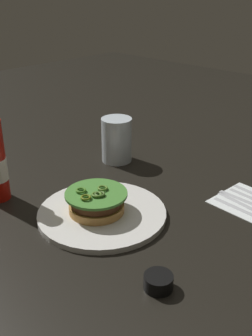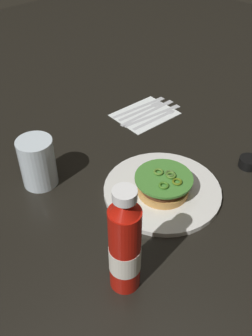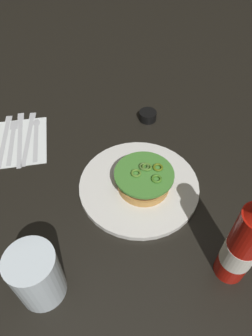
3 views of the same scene
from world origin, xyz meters
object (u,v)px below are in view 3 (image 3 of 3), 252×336
at_px(burger_sandwich, 144,179).
at_px(table_knife, 29,133).
at_px(napkin, 20,141).
at_px(ketchup_bottle, 244,244).
at_px(steak_knife, 5,136).
at_px(condiment_cup, 148,116).
at_px(dinner_plate, 139,186).
at_px(fork_utensil, 12,137).
at_px(water_glass, 37,276).
at_px(spoon_utensil, 36,132).
at_px(butter_knife, 20,134).

bearing_deg(burger_sandwich, table_knife, 44.99).
bearing_deg(table_knife, napkin, 134.84).
height_order(ketchup_bottle, steak_knife, ketchup_bottle).
height_order(napkin, steak_knife, steak_knife).
bearing_deg(condiment_cup, dinner_plate, 159.24).
relative_size(dinner_plate, condiment_cup, 5.59).
xyz_separation_m(napkin, fork_utensil, (0.02, 0.02, 0.00)).
distance_m(dinner_plate, steak_knife, 0.40).
xyz_separation_m(napkin, steak_knife, (0.03, 0.04, 0.00)).
distance_m(water_glass, steak_knife, 0.45).
height_order(water_glass, spoon_utensil, water_glass).
bearing_deg(condiment_cup, napkin, 91.71).
xyz_separation_m(burger_sandwich, ketchup_bottle, (-0.23, -0.11, 0.07)).
height_order(ketchup_bottle, fork_utensil, ketchup_bottle).
bearing_deg(steak_knife, dinner_plate, -128.90).
xyz_separation_m(dinner_plate, fork_utensil, (0.24, 0.29, -0.00)).
bearing_deg(spoon_utensil, steak_knife, 87.79).
relative_size(napkin, spoon_utensil, 1.04).
height_order(napkin, table_knife, table_knife).
bearing_deg(condiment_cup, fork_utensil, 88.71).
height_order(condiment_cup, butter_knife, condiment_cup).
relative_size(butter_knife, steak_knife, 1.07).
bearing_deg(condiment_cup, butter_knife, 87.40).
bearing_deg(water_glass, table_knife, 2.00).
height_order(water_glass, steak_knife, water_glass).
height_order(ketchup_bottle, spoon_utensil, ketchup_bottle).
xyz_separation_m(condiment_cup, spoon_utensil, (0.01, 0.32, -0.01)).
distance_m(condiment_cup, butter_knife, 0.36).
distance_m(water_glass, table_knife, 0.44).
bearing_deg(water_glass, dinner_plate, -50.96).
xyz_separation_m(condiment_cup, table_knife, (0.01, 0.34, -0.01)).
relative_size(ketchup_bottle, steak_knife, 1.15).
distance_m(burger_sandwich, steak_knife, 0.41).
distance_m(water_glass, fork_utensil, 0.44).
xyz_separation_m(water_glass, table_knife, (0.44, 0.02, -0.06)).
height_order(spoon_utensil, table_knife, same).
bearing_deg(water_glass, condiment_cup, -37.23).
bearing_deg(napkin, steak_knife, 54.12).
xyz_separation_m(burger_sandwich, water_glass, (-0.18, 0.24, 0.03)).
relative_size(napkin, table_knife, 0.86).
xyz_separation_m(condiment_cup, butter_knife, (0.02, 0.36, -0.01)).
bearing_deg(dinner_plate, water_glass, 129.04).
height_order(burger_sandwich, table_knife, burger_sandwich).
distance_m(ketchup_bottle, fork_utensil, 0.64).
distance_m(condiment_cup, spoon_utensil, 0.32).
distance_m(burger_sandwich, napkin, 0.37).
height_order(water_glass, condiment_cup, water_glass).
bearing_deg(steak_knife, ketchup_bottle, -138.61).
height_order(napkin, butter_knife, butter_knife).
bearing_deg(table_knife, ketchup_bottle, -143.00).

